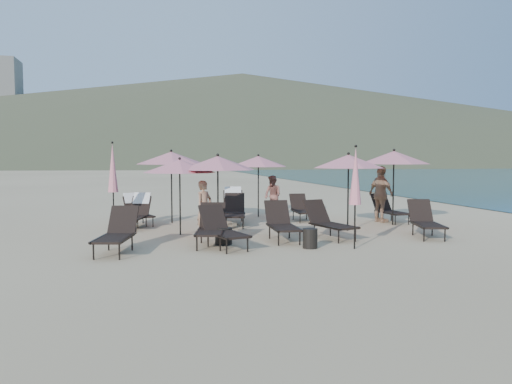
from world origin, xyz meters
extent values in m
plane|color=#D6BA8C|center=(0.00, 0.00, 0.00)|extent=(800.00, 800.00, 0.00)
cone|color=brown|center=(60.00, 300.00, 27.50)|extent=(690.00, 690.00, 55.00)
cone|color=brown|center=(190.00, 330.00, 16.00)|extent=(280.00, 280.00, 32.00)
cube|color=beige|center=(-45.00, 310.00, 19.00)|extent=(18.00, 16.00, 38.00)
cube|color=black|center=(-4.86, -0.48, 0.38)|extent=(0.95, 1.41, 0.05)
cube|color=black|center=(-4.66, 0.37, 0.70)|extent=(0.76, 0.63, 0.67)
cylinder|color=black|center=(-5.25, -0.94, 0.18)|extent=(0.04, 0.04, 0.37)
cylinder|color=black|center=(-5.00, 0.14, 0.18)|extent=(0.04, 0.04, 0.37)
cylinder|color=black|center=(-4.71, -1.07, 0.18)|extent=(0.04, 0.04, 0.37)
cylinder|color=black|center=(-4.45, 0.01, 0.18)|extent=(0.04, 0.04, 0.37)
cube|color=black|center=(-5.16, -0.35, 0.39)|extent=(0.37, 1.43, 0.04)
cube|color=black|center=(-4.53, -0.50, 0.39)|extent=(0.37, 1.43, 0.04)
cube|color=black|center=(-2.21, -0.39, 0.37)|extent=(0.96, 1.38, 0.05)
cube|color=black|center=(-2.44, 0.42, 0.68)|extent=(0.75, 0.63, 0.65)
cylinder|color=black|center=(-2.33, -0.97, 0.18)|extent=(0.04, 0.04, 0.36)
cylinder|color=black|center=(-2.62, 0.07, 0.18)|extent=(0.04, 0.04, 0.36)
cylinder|color=black|center=(-1.81, -0.82, 0.18)|extent=(0.04, 0.04, 0.36)
cylinder|color=black|center=(-2.10, 0.22, 0.18)|extent=(0.04, 0.04, 0.36)
cube|color=black|center=(-2.53, -0.42, 0.38)|extent=(0.42, 1.37, 0.04)
cube|color=black|center=(-1.92, -0.26, 0.38)|extent=(0.42, 1.37, 0.04)
cube|color=black|center=(-2.57, 0.04, 0.37)|extent=(0.92, 1.39, 0.05)
cube|color=black|center=(-2.39, 0.88, 0.69)|extent=(0.75, 0.61, 0.66)
cylinder|color=black|center=(-2.96, -0.43, 0.18)|extent=(0.04, 0.04, 0.36)
cylinder|color=black|center=(-2.72, 0.65, 0.18)|extent=(0.04, 0.04, 0.36)
cylinder|color=black|center=(-2.42, -0.55, 0.18)|extent=(0.04, 0.04, 0.36)
cylinder|color=black|center=(-2.18, 0.53, 0.18)|extent=(0.04, 0.04, 0.36)
cube|color=black|center=(-2.87, 0.16, 0.38)|extent=(0.35, 1.42, 0.04)
cube|color=black|center=(-2.25, 0.02, 0.38)|extent=(0.35, 1.42, 0.04)
cube|color=black|center=(-0.58, 0.33, 0.37)|extent=(0.72, 1.31, 0.05)
cube|color=black|center=(-0.53, 1.18, 0.69)|extent=(0.68, 0.52, 0.66)
cylinder|color=black|center=(-0.88, -0.19, 0.18)|extent=(0.04, 0.04, 0.36)
cylinder|color=black|center=(-0.82, 0.90, 0.18)|extent=(0.04, 0.04, 0.36)
cylinder|color=black|center=(-0.33, -0.22, 0.18)|extent=(0.04, 0.04, 0.36)
cylinder|color=black|center=(-0.27, 0.87, 0.18)|extent=(0.04, 0.04, 0.36)
cube|color=black|center=(-0.89, 0.39, 0.38)|extent=(0.12, 1.44, 0.04)
cube|color=black|center=(-0.25, 0.36, 0.38)|extent=(0.12, 1.44, 0.04)
cube|color=black|center=(0.85, 0.36, 0.37)|extent=(0.96, 1.40, 0.05)
cube|color=black|center=(0.63, 1.19, 0.68)|extent=(0.76, 0.63, 0.65)
cylinder|color=black|center=(0.72, -0.22, 0.18)|extent=(0.04, 0.04, 0.36)
cylinder|color=black|center=(0.44, 0.83, 0.18)|extent=(0.04, 0.04, 0.36)
cylinder|color=black|center=(1.25, -0.08, 0.18)|extent=(0.04, 0.04, 0.36)
cylinder|color=black|center=(0.97, 0.98, 0.18)|extent=(0.04, 0.04, 0.36)
cube|color=black|center=(0.53, 0.33, 0.38)|extent=(0.41, 1.39, 0.04)
cube|color=black|center=(1.14, 0.50, 0.38)|extent=(0.41, 1.39, 0.04)
cube|color=black|center=(3.42, -0.04, 0.37)|extent=(0.96, 1.38, 0.05)
cube|color=black|center=(3.65, 0.77, 0.67)|extent=(0.75, 0.63, 0.65)
cylinder|color=black|center=(3.02, -0.47, 0.18)|extent=(0.04, 0.04, 0.36)
cylinder|color=black|center=(3.31, 0.57, 0.18)|extent=(0.04, 0.04, 0.36)
cylinder|color=black|center=(3.55, -0.62, 0.18)|extent=(0.04, 0.04, 0.36)
cylinder|color=black|center=(3.84, 0.42, 0.18)|extent=(0.04, 0.04, 0.36)
cube|color=black|center=(3.14, 0.10, 0.38)|extent=(0.42, 1.37, 0.04)
cube|color=black|center=(3.74, -0.07, 0.38)|extent=(0.42, 1.37, 0.04)
cube|color=black|center=(-4.25, 4.34, 0.33)|extent=(0.91, 1.27, 0.05)
cube|color=black|center=(-4.48, 5.07, 0.61)|extent=(0.70, 0.59, 0.59)
cylinder|color=black|center=(-4.34, 3.81, 0.16)|extent=(0.03, 0.03, 0.32)
cylinder|color=black|center=(-4.64, 4.74, 0.16)|extent=(0.03, 0.03, 0.32)
cylinder|color=black|center=(-3.86, 3.96, 0.16)|extent=(0.03, 0.03, 0.32)
cylinder|color=black|center=(-4.17, 4.90, 0.16)|extent=(0.03, 0.03, 0.32)
cube|color=black|center=(-4.53, 4.30, 0.34)|extent=(0.43, 1.24, 0.04)
cube|color=black|center=(-3.99, 4.47, 0.34)|extent=(0.43, 1.24, 0.04)
cube|color=white|center=(-4.53, 5.20, 0.84)|extent=(0.57, 0.41, 0.36)
cube|color=black|center=(-4.48, 3.61, 0.35)|extent=(0.95, 1.33, 0.05)
cube|color=black|center=(-4.24, 4.38, 0.65)|extent=(0.73, 0.62, 0.62)
cylinder|color=black|center=(-4.88, 3.21, 0.17)|extent=(0.04, 0.04, 0.34)
cylinder|color=black|center=(-4.57, 4.20, 0.17)|extent=(0.04, 0.04, 0.34)
cylinder|color=black|center=(-4.38, 3.06, 0.17)|extent=(0.04, 0.04, 0.34)
cylinder|color=black|center=(-4.07, 4.04, 0.17)|extent=(0.04, 0.04, 0.34)
cube|color=black|center=(-4.75, 3.75, 0.36)|extent=(0.44, 1.30, 0.04)
cube|color=black|center=(-4.18, 3.57, 0.36)|extent=(0.44, 1.30, 0.04)
cube|color=white|center=(-4.20, 4.52, 0.88)|extent=(0.60, 0.43, 0.37)
cube|color=black|center=(-1.18, 4.30, 0.38)|extent=(0.87, 1.40, 0.05)
cube|color=black|center=(-1.04, 5.18, 0.71)|extent=(0.75, 0.60, 0.68)
cylinder|color=black|center=(-1.54, 3.81, 0.19)|extent=(0.04, 0.04, 0.37)
cylinder|color=black|center=(-1.37, 4.92, 0.19)|extent=(0.04, 0.04, 0.37)
cylinder|color=black|center=(-0.98, 3.72, 0.19)|extent=(0.04, 0.04, 0.37)
cylinder|color=black|center=(-0.81, 4.84, 0.19)|extent=(0.04, 0.04, 0.37)
cube|color=black|center=(-1.49, 4.41, 0.39)|extent=(0.27, 1.47, 0.04)
cube|color=black|center=(-0.84, 4.31, 0.39)|extent=(0.27, 1.47, 0.04)
cube|color=white|center=(-1.02, 5.34, 0.97)|extent=(0.63, 0.40, 0.41)
cube|color=black|center=(-1.33, 3.45, 0.37)|extent=(0.90, 1.38, 0.05)
cube|color=black|center=(-1.16, 4.29, 0.69)|extent=(0.74, 0.60, 0.66)
cylinder|color=black|center=(-1.70, 2.98, 0.18)|extent=(0.04, 0.04, 0.36)
cylinder|color=black|center=(-1.49, 4.05, 0.18)|extent=(0.04, 0.04, 0.36)
cylinder|color=black|center=(-1.16, 2.87, 0.18)|extent=(0.04, 0.04, 0.36)
cylinder|color=black|center=(-0.94, 3.94, 0.18)|extent=(0.04, 0.04, 0.36)
cube|color=black|center=(-1.63, 3.56, 0.38)|extent=(0.33, 1.42, 0.04)
cube|color=black|center=(-1.00, 3.43, 0.38)|extent=(0.33, 1.42, 0.04)
cube|color=black|center=(1.27, 4.23, 0.33)|extent=(0.66, 1.17, 0.05)
cube|color=black|center=(1.32, 4.99, 0.61)|extent=(0.61, 0.47, 0.58)
cylinder|color=black|center=(0.99, 3.78, 0.16)|extent=(0.03, 0.03, 0.32)
cylinder|color=black|center=(1.06, 4.75, 0.16)|extent=(0.03, 0.03, 0.32)
cylinder|color=black|center=(1.48, 3.74, 0.16)|extent=(0.03, 0.03, 0.32)
cylinder|color=black|center=(1.55, 4.71, 0.16)|extent=(0.03, 0.03, 0.32)
cube|color=black|center=(0.99, 4.30, 0.34)|extent=(0.12, 1.28, 0.04)
cube|color=black|center=(1.55, 4.26, 0.34)|extent=(0.12, 1.28, 0.04)
cube|color=black|center=(4.09, 3.11, 0.35)|extent=(0.71, 1.23, 0.05)
cube|color=black|center=(4.02, 3.91, 0.64)|extent=(0.65, 0.50, 0.61)
cylinder|color=black|center=(3.87, 2.60, 0.17)|extent=(0.04, 0.04, 0.34)
cylinder|color=black|center=(3.79, 3.61, 0.17)|extent=(0.04, 0.04, 0.34)
cylinder|color=black|center=(4.38, 2.64, 0.17)|extent=(0.04, 0.04, 0.34)
cylinder|color=black|center=(4.30, 3.66, 0.17)|extent=(0.04, 0.04, 0.34)
cube|color=black|center=(3.79, 3.14, 0.36)|extent=(0.15, 1.33, 0.04)
cube|color=black|center=(4.38, 3.19, 0.36)|extent=(0.15, 1.33, 0.04)
cylinder|color=black|center=(-3.14, 2.17, 1.03)|extent=(0.04, 0.04, 2.07)
cone|color=#D67980|center=(-3.14, 2.17, 1.97)|extent=(2.07, 2.07, 0.37)
sphere|color=black|center=(-3.14, 2.17, 2.19)|extent=(0.08, 0.08, 0.08)
cylinder|color=black|center=(-2.09, 1.88, 1.08)|extent=(0.05, 0.05, 2.16)
cone|color=#D67980|center=(-2.09, 1.88, 2.06)|extent=(2.16, 2.16, 0.39)
sphere|color=black|center=(-2.09, 1.88, 2.28)|extent=(0.08, 0.08, 0.08)
cylinder|color=black|center=(1.86, 1.81, 1.10)|extent=(0.05, 0.05, 2.20)
cone|color=#D67980|center=(1.86, 1.81, 2.10)|extent=(2.20, 2.20, 0.40)
sphere|color=black|center=(1.86, 1.81, 2.33)|extent=(0.08, 0.08, 0.08)
cylinder|color=black|center=(-3.21, 4.78, 1.15)|extent=(0.05, 0.05, 2.31)
cone|color=#D67980|center=(-3.21, 4.78, 2.20)|extent=(2.31, 2.31, 0.42)
sphere|color=black|center=(-3.21, 4.78, 2.44)|extent=(0.09, 0.09, 0.09)
cylinder|color=black|center=(0.05, 5.88, 1.09)|extent=(0.05, 0.05, 2.17)
cone|color=#D67980|center=(0.05, 5.88, 2.07)|extent=(2.17, 2.17, 0.39)
sphere|color=black|center=(0.05, 5.88, 2.30)|extent=(0.08, 0.08, 0.08)
cylinder|color=black|center=(3.83, 2.69, 1.16)|extent=(0.05, 0.05, 2.32)
cone|color=#D67980|center=(3.83, 2.69, 2.21)|extent=(2.32, 2.32, 0.42)
sphere|color=black|center=(3.83, 2.69, 2.46)|extent=(0.09, 0.09, 0.09)
cylinder|color=black|center=(0.81, -1.01, 0.54)|extent=(0.04, 0.04, 1.08)
cone|color=#D67980|center=(0.81, -1.01, 1.77)|extent=(0.29, 0.29, 1.38)
sphere|color=black|center=(0.81, -1.01, 2.49)|extent=(0.07, 0.07, 0.07)
cylinder|color=black|center=(-5.05, 3.64, 0.58)|extent=(0.04, 0.04, 1.16)
cone|color=#D67980|center=(-5.05, 3.64, 1.90)|extent=(0.32, 0.32, 1.47)
sphere|color=black|center=(-5.05, 3.64, 2.66)|extent=(0.07, 0.07, 0.07)
cylinder|color=black|center=(-2.19, 0.34, 0.21)|extent=(0.44, 0.44, 0.43)
cylinder|color=black|center=(-0.22, -0.69, 0.24)|extent=(0.36, 0.36, 0.49)
imported|color=#A57759|center=(-2.46, 2.04, 0.78)|extent=(0.67, 0.65, 1.56)
imported|color=#8E5549|center=(0.67, 6.15, 0.76)|extent=(0.85, 0.93, 1.53)
imported|color=tan|center=(3.78, 3.43, 0.96)|extent=(0.74, 1.21, 1.92)
camera|label=1|loc=(-4.25, -12.13, 2.22)|focal=35.00mm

